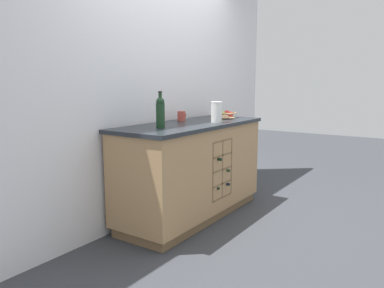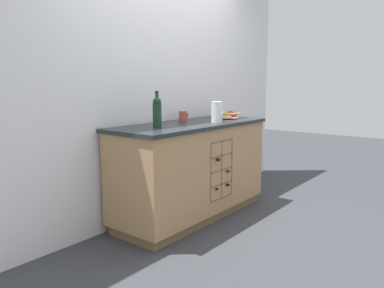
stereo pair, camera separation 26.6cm
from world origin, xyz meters
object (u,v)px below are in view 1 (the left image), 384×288
(fruit_bowl, at_px, (224,114))
(standing_wine_bottle, at_px, (160,112))
(white_pitcher, at_px, (217,112))
(ceramic_mug, at_px, (182,116))

(fruit_bowl, xyz_separation_m, standing_wine_bottle, (-1.09, 0.01, 0.10))
(fruit_bowl, distance_m, white_pitcher, 0.46)
(fruit_bowl, distance_m, standing_wine_bottle, 1.09)
(white_pitcher, height_order, ceramic_mug, white_pitcher)
(ceramic_mug, bearing_deg, standing_wine_bottle, -160.71)
(standing_wine_bottle, bearing_deg, fruit_bowl, -0.60)
(standing_wine_bottle, bearing_deg, white_pitcher, -14.40)
(ceramic_mug, height_order, standing_wine_bottle, standing_wine_bottle)
(fruit_bowl, bearing_deg, ceramic_mug, 155.09)
(white_pitcher, bearing_deg, fruit_bowl, 20.25)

